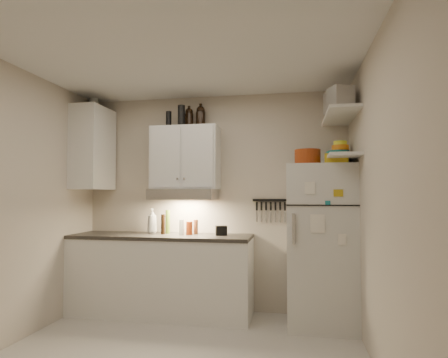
# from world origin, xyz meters

# --- Properties ---
(ceiling) EXTENTS (3.20, 3.00, 0.02)m
(ceiling) POSITION_xyz_m (0.00, 0.00, 2.61)
(ceiling) COLOR silver
(ceiling) RESTS_ON ground
(back_wall) EXTENTS (3.20, 0.02, 2.60)m
(back_wall) POSITION_xyz_m (0.00, 1.51, 1.30)
(back_wall) COLOR #BCB1A1
(back_wall) RESTS_ON ground
(left_wall) EXTENTS (0.02, 3.00, 2.60)m
(left_wall) POSITION_xyz_m (-1.61, 0.00, 1.30)
(left_wall) COLOR #BCB1A1
(left_wall) RESTS_ON ground
(right_wall) EXTENTS (0.02, 3.00, 2.60)m
(right_wall) POSITION_xyz_m (1.61, 0.00, 1.30)
(right_wall) COLOR #BCB1A1
(right_wall) RESTS_ON ground
(base_cabinet) EXTENTS (2.10, 0.60, 0.88)m
(base_cabinet) POSITION_xyz_m (-0.55, 1.20, 0.44)
(base_cabinet) COLOR white
(base_cabinet) RESTS_ON floor
(countertop) EXTENTS (2.10, 0.62, 0.04)m
(countertop) POSITION_xyz_m (-0.55, 1.20, 0.90)
(countertop) COLOR #2E2B27
(countertop) RESTS_ON base_cabinet
(upper_cabinet) EXTENTS (0.80, 0.33, 0.75)m
(upper_cabinet) POSITION_xyz_m (-0.30, 1.33, 1.83)
(upper_cabinet) COLOR white
(upper_cabinet) RESTS_ON back_wall
(side_cabinet) EXTENTS (0.33, 0.55, 1.00)m
(side_cabinet) POSITION_xyz_m (-1.44, 1.20, 1.95)
(side_cabinet) COLOR white
(side_cabinet) RESTS_ON left_wall
(range_hood) EXTENTS (0.76, 0.46, 0.12)m
(range_hood) POSITION_xyz_m (-0.30, 1.27, 1.39)
(range_hood) COLOR silver
(range_hood) RESTS_ON back_wall
(fridge) EXTENTS (0.70, 0.68, 1.70)m
(fridge) POSITION_xyz_m (1.25, 1.16, 0.85)
(fridge) COLOR silver
(fridge) RESTS_ON floor
(shelf_hi) EXTENTS (0.30, 0.95, 0.03)m
(shelf_hi) POSITION_xyz_m (1.45, 1.02, 2.20)
(shelf_hi) COLOR white
(shelf_hi) RESTS_ON right_wall
(shelf_lo) EXTENTS (0.30, 0.95, 0.03)m
(shelf_lo) POSITION_xyz_m (1.45, 1.02, 1.76)
(shelf_lo) COLOR white
(shelf_lo) RESTS_ON right_wall
(knife_strip) EXTENTS (0.42, 0.02, 0.03)m
(knife_strip) POSITION_xyz_m (0.70, 1.49, 1.32)
(knife_strip) COLOR black
(knife_strip) RESTS_ON back_wall
(dutch_oven) EXTENTS (0.31, 0.31, 0.16)m
(dutch_oven) POSITION_xyz_m (1.12, 1.03, 1.78)
(dutch_oven) COLOR maroon
(dutch_oven) RESTS_ON fridge
(book_stack) EXTENTS (0.25, 0.30, 0.10)m
(book_stack) POSITION_xyz_m (1.40, 0.97, 1.75)
(book_stack) COLOR #B79616
(book_stack) RESTS_ON fridge
(spice_jar) EXTENTS (0.07, 0.07, 0.09)m
(spice_jar) POSITION_xyz_m (1.36, 1.15, 1.74)
(spice_jar) COLOR silver
(spice_jar) RESTS_ON fridge
(stock_pot) EXTENTS (0.33, 0.33, 0.20)m
(stock_pot) POSITION_xyz_m (1.47, 1.38, 2.32)
(stock_pot) COLOR silver
(stock_pot) RESTS_ON shelf_hi
(tin_a) EXTENTS (0.26, 0.24, 0.22)m
(tin_a) POSITION_xyz_m (1.41, 0.94, 2.32)
(tin_a) COLOR #AAAAAD
(tin_a) RESTS_ON shelf_hi
(tin_b) EXTENTS (0.26, 0.26, 0.20)m
(tin_b) POSITION_xyz_m (1.42, 0.72, 2.31)
(tin_b) COLOR #AAAAAD
(tin_b) RESTS_ON shelf_hi
(bowl_teal) EXTENTS (0.23, 0.23, 0.09)m
(bowl_teal) POSITION_xyz_m (1.46, 1.27, 1.82)
(bowl_teal) COLOR #177680
(bowl_teal) RESTS_ON shelf_lo
(bowl_orange) EXTENTS (0.18, 0.18, 0.05)m
(bowl_orange) POSITION_xyz_m (1.48, 1.24, 1.89)
(bowl_orange) COLOR orange
(bowl_orange) RESTS_ON bowl_teal
(bowl_yellow) EXTENTS (0.14, 0.14, 0.05)m
(bowl_yellow) POSITION_xyz_m (1.48, 1.24, 1.94)
(bowl_yellow) COLOR #F0F82B
(bowl_yellow) RESTS_ON bowl_orange
(plates) EXTENTS (0.27, 0.27, 0.05)m
(plates) POSITION_xyz_m (1.41, 1.00, 1.80)
(plates) COLOR #177680
(plates) RESTS_ON shelf_lo
(growler_a) EXTENTS (0.12, 0.12, 0.25)m
(growler_a) POSITION_xyz_m (-0.27, 1.38, 2.32)
(growler_a) COLOR black
(growler_a) RESTS_ON upper_cabinet
(growler_b) EXTENTS (0.12, 0.12, 0.27)m
(growler_b) POSITION_xyz_m (-0.13, 1.40, 2.34)
(growler_b) COLOR black
(growler_b) RESTS_ON upper_cabinet
(thermos_a) EXTENTS (0.09, 0.09, 0.25)m
(thermos_a) POSITION_xyz_m (-0.33, 1.26, 2.32)
(thermos_a) COLOR black
(thermos_a) RESTS_ON upper_cabinet
(thermos_b) EXTENTS (0.09, 0.09, 0.19)m
(thermos_b) POSITION_xyz_m (-0.50, 1.30, 2.30)
(thermos_b) COLOR black
(thermos_b) RESTS_ON upper_cabinet
(side_jar) EXTENTS (0.12, 0.12, 0.15)m
(side_jar) POSITION_xyz_m (-1.50, 1.32, 2.53)
(side_jar) COLOR silver
(side_jar) RESTS_ON side_cabinet
(soap_bottle) EXTENTS (0.14, 0.14, 0.33)m
(soap_bottle) POSITION_xyz_m (-0.71, 1.31, 1.09)
(soap_bottle) COLOR white
(soap_bottle) RESTS_ON countertop
(pepper_mill) EXTENTS (0.06, 0.06, 0.17)m
(pepper_mill) POSITION_xyz_m (-0.17, 1.33, 1.00)
(pepper_mill) COLOR brown
(pepper_mill) RESTS_ON countertop
(oil_bottle) EXTENTS (0.06, 0.06, 0.28)m
(oil_bottle) POSITION_xyz_m (-0.52, 1.33, 1.06)
(oil_bottle) COLOR #51711C
(oil_bottle) RESTS_ON countertop
(vinegar_bottle) EXTENTS (0.06, 0.06, 0.24)m
(vinegar_bottle) POSITION_xyz_m (-0.54, 1.24, 1.04)
(vinegar_bottle) COLOR black
(vinegar_bottle) RESTS_ON countertop
(clear_bottle) EXTENTS (0.06, 0.06, 0.18)m
(clear_bottle) POSITION_xyz_m (-0.31, 1.23, 1.01)
(clear_bottle) COLOR silver
(clear_bottle) RESTS_ON countertop
(red_jar) EXTENTS (0.09, 0.09, 0.15)m
(red_jar) POSITION_xyz_m (-0.23, 1.24, 1.00)
(red_jar) COLOR maroon
(red_jar) RESTS_ON countertop
(caddy) EXTENTS (0.15, 0.13, 0.11)m
(caddy) POSITION_xyz_m (0.15, 1.25, 0.97)
(caddy) COLOR black
(caddy) RESTS_ON countertop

